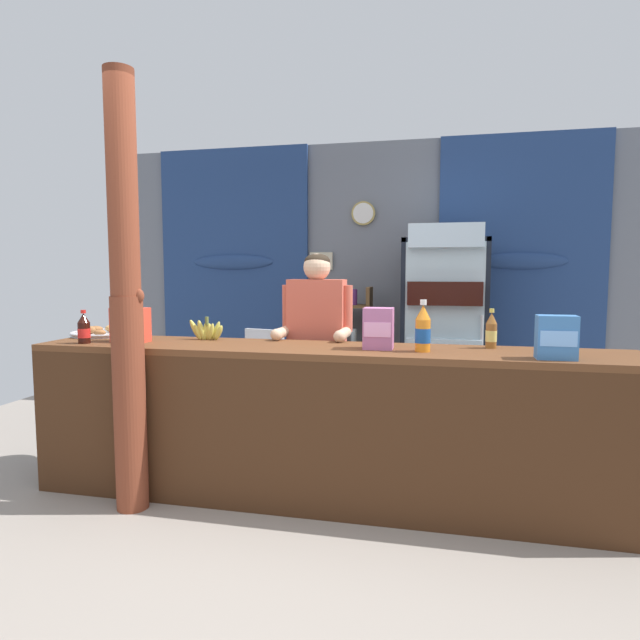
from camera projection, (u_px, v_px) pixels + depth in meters
name	position (u px, v px, depth m)	size (l,w,h in m)	color
ground_plane	(323.00, 461.00, 3.96)	(7.32, 7.32, 0.00)	gray
back_wall_curtained	(358.00, 273.00, 5.46)	(5.48, 0.22, 2.70)	slate
stall_counter	(320.00, 410.00, 3.13)	(3.65, 0.58, 0.96)	brown
timber_post	(126.00, 305.00, 3.06)	(0.21, 0.19, 2.54)	brown
drink_fridge	(444.00, 317.00, 4.75)	(0.74, 0.73, 1.81)	black
bottle_shelf_rack	(347.00, 347.00, 5.24)	(0.48, 0.28, 1.26)	brown
plastic_lawn_chair	(257.00, 369.00, 4.96)	(0.53, 0.53, 0.86)	silver
shopkeeper	(317.00, 335.00, 3.72)	(0.51, 0.42, 1.54)	#28282D
soda_bottle_orange_soda	(423.00, 330.00, 3.02)	(0.09, 0.09, 0.30)	orange
soda_bottle_iced_tea	(491.00, 331.00, 3.16)	(0.07, 0.07, 0.24)	brown
soda_bottle_cola	(84.00, 329.00, 3.37)	(0.08, 0.08, 0.21)	black
snack_box_wafer	(378.00, 328.00, 3.12)	(0.17, 0.14, 0.24)	#B76699
snack_box_biscuit	(556.00, 337.00, 2.76)	(0.20, 0.12, 0.23)	#3D75B7
snack_box_crackers	(130.00, 325.00, 3.44)	(0.24, 0.12, 0.22)	#E5422D
pastry_tray	(103.00, 333.00, 3.79)	(0.44, 0.44, 0.07)	#BCBCC1
banana_bunch	(207.00, 331.00, 3.55)	(0.27, 0.07, 0.16)	#CCC14C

